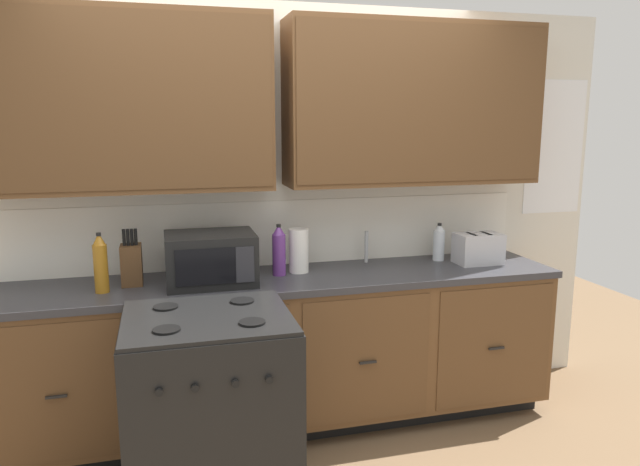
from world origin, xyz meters
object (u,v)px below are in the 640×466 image
Objects in this scene: bottle_violet at (279,250)px; microwave at (211,259)px; stove_range at (211,412)px; paper_towel_roll at (299,250)px; bottle_clear at (439,242)px; knife_block at (132,264)px; bottle_amber at (101,264)px; toaster at (478,248)px.

microwave is at bearing -168.13° from bottle_violet.
stove_range is at bearing -96.60° from microwave.
paper_towel_roll is 0.93m from bottle_clear.
knife_block is at bearing -178.20° from paper_towel_roll.
stove_range is 3.01× the size of bottle_amber.
knife_block reaches higher than bottle_clear.
bottle_amber reaches higher than microwave.
bottle_violet is (0.46, 0.67, 0.60)m from stove_range.
bottle_clear is (-0.20, 0.14, 0.02)m from toaster.
toaster is 1.16× the size of bottle_clear.
stove_range is 3.65× the size of paper_towel_roll.
bottle_violet is (0.81, -0.01, 0.03)m from knife_block.
microwave is 1.55× the size of knife_block.
knife_block is 1.04× the size of bottle_violet.
stove_range is 0.97m from bottle_amber.
bottle_amber reaches higher than stove_range.
toaster is 0.25m from bottle_clear.
microwave is 0.53m from paper_towel_roll.
toaster is 1.08× the size of paper_towel_roll.
knife_block is (-0.42, 0.09, -0.02)m from microwave.
bottle_violet is at bearing 6.44° from bottle_amber.
microwave is 1.46m from bottle_clear.
bottle_violet reaches higher than stove_range.
microwave is at bearing 83.40° from stove_range.
bottle_violet reaches higher than bottle_clear.
bottle_violet is (-1.26, 0.04, 0.05)m from toaster.
bottle_clear is (1.52, 0.77, 0.57)m from stove_range.
toaster is 1.26m from bottle_violet.
bottle_violet is (-1.06, -0.10, 0.03)m from bottle_clear.
paper_towel_roll is (-1.13, 0.08, 0.03)m from toaster.
paper_towel_roll is 1.08× the size of bottle_clear.
toaster is at bearing -4.01° from paper_towel_roll.
bottle_violet is at bearing 55.44° from stove_range.
bottle_amber is at bearing -174.15° from bottle_clear.
paper_towel_roll is (0.94, 0.03, 0.01)m from knife_block.
paper_towel_roll reaches higher than bottle_clear.
bottle_amber is (-0.15, -0.12, 0.04)m from knife_block.
knife_block is 1.87m from bottle_clear.
microwave reaches higher than stove_range.
knife_block is at bearing 179.47° from bottle_violet.
bottle_violet is at bearing -174.68° from bottle_clear.
bottle_amber is (-0.50, 0.56, 0.61)m from stove_range.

